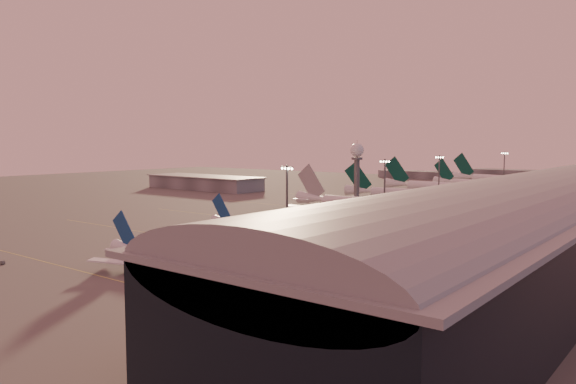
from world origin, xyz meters
The scene contains 24 objects.
ground centered at (0.00, 0.00, 0.00)m, with size 700.00×700.00×0.00m, color #4F4D4D.
taxiway_markings centered at (30.00, 56.00, 0.01)m, with size 180.00×185.25×0.02m.
hangar centered at (-120.00, 140.00, 4.32)m, with size 82.00×27.00×8.50m.
radar_tower centered at (5.00, 120.00, 20.95)m, with size 6.40×6.40×31.10m.
mast_a centered at (58.00, 0.00, 13.74)m, with size 3.60×0.56×25.00m.
mast_b centered at (55.00, 55.00, 13.74)m, with size 3.60×0.56×25.00m.
mast_c centered at (50.00, 110.00, 13.74)m, with size 3.60×0.56×25.00m.
mast_d centered at (48.00, 200.00, 13.74)m, with size 3.60×0.56×25.00m.
distant_horizon centered at (2.62, 325.14, 3.89)m, with size 165.00×37.50×9.00m.
narrowbody_near centered at (35.18, -22.18, 2.67)m, with size 33.65×26.90×13.16m.
narrowbody_mid centered at (20.38, 26.10, 2.64)m, with size 33.41×26.58×13.05m.
widebody_white centered at (22.12, 88.63, 3.62)m, with size 59.37×47.37×20.89m.
greentail_a centered at (16.36, 140.20, 3.60)m, with size 55.91×44.87×20.38m.
greentail_b centered at (14.57, 184.81, 3.86)m, with size 60.16×48.50×21.84m.
greentail_c centered at (22.84, 224.31, 3.53)m, with size 54.40×43.49×19.99m.
greentail_d centered at (22.52, 262.73, 4.00)m, with size 61.16×48.77×22.67m.
gsv_truck_a centered at (1.66, -43.07, 1.03)m, with size 5.26×3.83×2.01m.
gsv_catering_a centered at (68.19, -15.34, 2.11)m, with size 5.42×3.03×4.22m.
gsv_tug_mid centered at (2.64, 16.51, 0.58)m, with size 4.60×4.07×1.13m.
gsv_truck_b centered at (40.28, 43.14, 1.20)m, with size 6.17×3.75×2.35m.
gsv_truck_c centered at (-10.64, 51.50, 1.13)m, with size 5.77×3.07×2.21m.
gsv_catering_b centered at (62.21, 73.36, 2.02)m, with size 5.36×3.55×4.05m.
gsv_tug_far centered at (22.04, 93.08, 0.59)m, with size 3.67×4.61×1.15m.
gsv_truck_d centered at (-23.08, 119.34, 1.21)m, with size 3.82×6.23×2.37m.
Camera 1 is at (142.90, -107.22, 30.92)m, focal length 35.00 mm.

